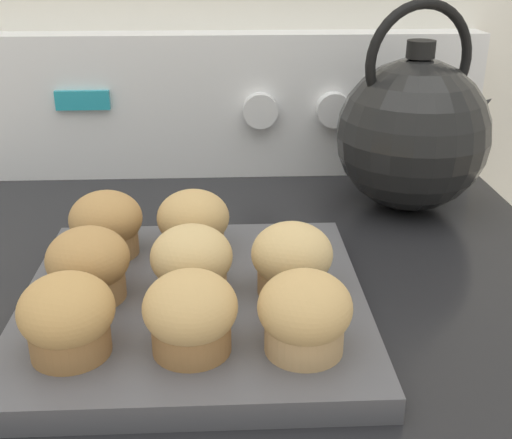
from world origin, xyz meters
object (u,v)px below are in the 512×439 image
object	(u,v)px
muffin_r0_c2	(305,314)
muffin_r2_c1	(193,223)
muffin_r0_c0	(67,317)
muffin_r2_c0	(106,224)
muffin_pan	(194,304)
muffin_r1_c1	(192,263)
tea_kettle	(413,132)
muffin_r0_c1	(191,314)
muffin_r1_c0	(89,265)
muffin_r1_c2	(292,260)

from	to	relation	value
muffin_r0_c2	muffin_r2_c1	size ratio (longest dim) A/B	1.00
muffin_r0_c0	muffin_r2_c1	bearing A→B (deg)	63.05
muffin_r0_c0	muffin_r2_c0	xyz separation A→B (m)	(0.00, 0.17, 0.00)
muffin_pan	muffin_r1_c1	distance (m)	0.04
muffin_pan	muffin_r2_c0	bearing A→B (deg)	135.89
muffin_r2_c0	tea_kettle	size ratio (longest dim) A/B	0.28
muffin_r2_c0	tea_kettle	xyz separation A→B (m)	(0.35, 0.16, 0.04)
muffin_r0_c1	tea_kettle	bearing A→B (deg)	52.50
muffin_r0_c1	muffin_r2_c0	world-z (taller)	same
muffin_pan	muffin_r0_c0	world-z (taller)	muffin_r0_c0
muffin_r0_c0	muffin_r1_c0	distance (m)	0.08
muffin_r0_c2	muffin_r1_c1	xyz separation A→B (m)	(-0.09, 0.09, 0.00)
muffin_r0_c0	muffin_r0_c2	xyz separation A→B (m)	(0.18, -0.00, 0.00)
muffin_pan	muffin_r0_c1	world-z (taller)	muffin_r0_c1
muffin_r0_c0	muffin_r1_c0	bearing A→B (deg)	90.20
muffin_r1_c1	tea_kettle	bearing A→B (deg)	44.01
muffin_r1_c0	muffin_r1_c1	xyz separation A→B (m)	(0.09, 0.00, 0.00)
muffin_r1_c0	tea_kettle	xyz separation A→B (m)	(0.35, 0.25, 0.04)
muffin_r2_c0	muffin_r2_c1	size ratio (longest dim) A/B	1.00
muffin_r0_c1	muffin_r1_c1	size ratio (longest dim) A/B	1.00
muffin_pan	muffin_r2_c0	world-z (taller)	muffin_r2_c0
muffin_r1_c0	muffin_r0_c0	bearing A→B (deg)	-89.80
muffin_r0_c1	muffin_r2_c1	size ratio (longest dim) A/B	1.00
muffin_r0_c0	muffin_r1_c2	world-z (taller)	same
muffin_r0_c0	muffin_pan	bearing A→B (deg)	43.59
muffin_r0_c0	tea_kettle	distance (m)	0.48
muffin_r1_c1	muffin_r0_c1	bearing A→B (deg)	-88.06
muffin_r0_c0	muffin_r1_c1	size ratio (longest dim) A/B	1.00
muffin_r2_c0	muffin_r0_c1	bearing A→B (deg)	-62.05
muffin_pan	muffin_r0_c0	xyz separation A→B (m)	(-0.09, -0.08, 0.04)
tea_kettle	muffin_r1_c0	bearing A→B (deg)	-144.22
muffin_r0_c0	tea_kettle	bearing A→B (deg)	43.86
muffin_r0_c1	muffin_r0_c2	distance (m)	0.09
muffin_r1_c1	tea_kettle	xyz separation A→B (m)	(0.26, 0.25, 0.04)
muffin_r1_c0	muffin_r1_c2	world-z (taller)	same
muffin_r1_c2	muffin_r2_c1	distance (m)	0.12
muffin_pan	muffin_r0_c2	world-z (taller)	muffin_r0_c2
muffin_r0_c1	muffin_r1_c0	distance (m)	0.12
muffin_r2_c0	muffin_r2_c1	distance (m)	0.09
muffin_r0_c2	muffin_r1_c0	xyz separation A→B (m)	(-0.18, 0.09, 0.00)
muffin_pan	muffin_r2_c0	size ratio (longest dim) A/B	4.22
muffin_r0_c1	muffin_r2_c1	world-z (taller)	same
muffin_r0_c0	muffin_r1_c2	size ratio (longest dim) A/B	1.00
muffin_r1_c2	muffin_r2_c0	bearing A→B (deg)	153.92
muffin_pan	muffin_r1_c0	xyz separation A→B (m)	(-0.09, -0.00, 0.04)
muffin_r0_c0	muffin_r0_c2	world-z (taller)	same
muffin_r0_c0	muffin_r1_c0	size ratio (longest dim) A/B	1.00
muffin_r0_c0	muffin_r0_c2	bearing A→B (deg)	-1.42
muffin_r0_c1	muffin_r2_c1	xyz separation A→B (m)	(-0.01, 0.17, 0.00)
muffin_r0_c0	muffin_r2_c1	distance (m)	0.19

